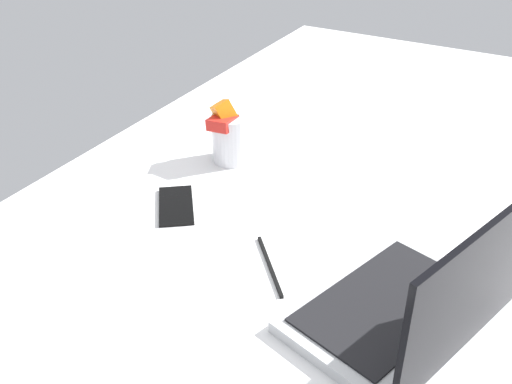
{
  "coord_description": "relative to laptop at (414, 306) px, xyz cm",
  "views": [
    {
      "loc": [
        121.85,
        26.86,
        84.32
      ],
      "look_at": [
        35.56,
        -21.27,
        24.0
      ],
      "focal_mm": 42.32,
      "sensor_mm": 36.0,
      "label": 1
    }
  ],
  "objects": [
    {
      "name": "charger_cable",
      "position": [
        -2.64,
        -25.99,
        -4.11
      ],
      "size": [
        13.12,
        11.73,
        0.6
      ],
      "primitive_type": "cube",
      "rotation": [
        0.0,
        0.0,
        0.73
      ],
      "color": "black",
      "rests_on": "bed_mattress"
    },
    {
      "name": "cell_phone",
      "position": [
        -10.5,
        -51.7,
        -4.01
      ],
      "size": [
        15.28,
        13.83,
        0.8
      ],
      "primitive_type": "cube",
      "rotation": [
        0.0,
        0.0,
        5.35
      ],
      "color": "black",
      "rests_on": "bed_mattress"
    },
    {
      "name": "laptop",
      "position": [
        0.0,
        0.0,
        0.0
      ],
      "size": [
        38.35,
        31.78,
        23.0
      ],
      "rotation": [
        0.0,
        0.0,
        -0.3
      ],
      "color": "#B7BABC",
      "rests_on": "bed_mattress"
    },
    {
      "name": "bed_mattress",
      "position": [
        -50.52,
        -14.36,
        -13.41
      ],
      "size": [
        180.0,
        140.0,
        18.0
      ],
      "primitive_type": "cube",
      "color": "white",
      "rests_on": "ground"
    },
    {
      "name": "snack_cup",
      "position": [
        -33.51,
        -52.47,
        1.59
      ],
      "size": [
        10.3,
        9.84,
        15.12
      ],
      "color": "silver",
      "rests_on": "bed_mattress"
    }
  ]
}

